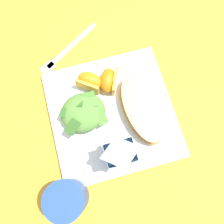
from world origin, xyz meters
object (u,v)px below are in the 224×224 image
orange_wedge_front (109,80)px  orange_wedge_middle (90,81)px  green_salad_pile (83,112)px  drinking_blue_cup (67,199)px  milk_carton (120,154)px  white_plate (112,114)px  metal_fork (65,52)px  cheesy_pizza_bread (141,109)px

orange_wedge_front → orange_wedge_middle: size_ratio=0.99×
green_salad_pile → drinking_blue_cup: size_ratio=1.14×
orange_wedge_middle → orange_wedge_front: bearing=167.1°
drinking_blue_cup → milk_carton: bearing=-155.9°
white_plate → milk_carton: 0.12m
white_plate → orange_wedge_front: size_ratio=4.05×
milk_carton → orange_wedge_middle: milk_carton is taller
orange_wedge_front → drinking_blue_cup: 0.27m
white_plate → metal_fork: 0.21m
orange_wedge_front → drinking_blue_cup: (0.15, 0.23, 0.01)m
milk_carton → orange_wedge_front: (-0.02, -0.17, -0.04)m
cheesy_pizza_bread → milk_carton: (0.08, 0.09, 0.04)m
milk_carton → metal_fork: 0.31m
milk_carton → metal_fork: size_ratio=0.65×
white_plate → green_salad_pile: 0.07m
metal_fork → orange_wedge_front: bearing=124.9°
orange_wedge_front → drinking_blue_cup: bearing=57.2°
white_plate → drinking_blue_cup: 0.21m
orange_wedge_front → metal_fork: (0.08, -0.12, -0.03)m
orange_wedge_middle → drinking_blue_cup: drinking_blue_cup is taller
drinking_blue_cup → green_salad_pile: bearing=-113.0°
cheesy_pizza_bread → green_salad_pile: size_ratio=1.73×
white_plate → cheesy_pizza_bread: 0.07m
white_plate → orange_wedge_middle: orange_wedge_middle is taller
green_salad_pile → milk_carton: (-0.05, 0.11, 0.04)m
cheesy_pizza_bread → metal_fork: size_ratio=1.04×
cheesy_pizza_bread → milk_carton: bearing=48.7°
white_plate → metal_fork: (0.07, -0.19, -0.01)m
green_salad_pile → orange_wedge_front: green_salad_pile is taller
green_salad_pile → milk_carton: milk_carton is taller
green_salad_pile → drinking_blue_cup: bearing=67.0°
orange_wedge_middle → drinking_blue_cup: size_ratio=0.78×
green_salad_pile → metal_fork: size_ratio=0.60×
cheesy_pizza_bread → green_salad_pile: bearing=-11.6°
white_plate → orange_wedge_front: (-0.01, -0.07, 0.03)m
cheesy_pizza_bread → metal_fork: cheesy_pizza_bread is taller
drinking_blue_cup → orange_wedge_middle: bearing=-113.7°
orange_wedge_front → metal_fork: bearing=-55.1°
green_salad_pile → drinking_blue_cup: drinking_blue_cup is taller
cheesy_pizza_bread → green_salad_pile: (0.13, -0.03, 0.00)m
cheesy_pizza_bread → orange_wedge_middle: size_ratio=2.52×
white_plate → orange_wedge_middle: (0.03, -0.08, 0.03)m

